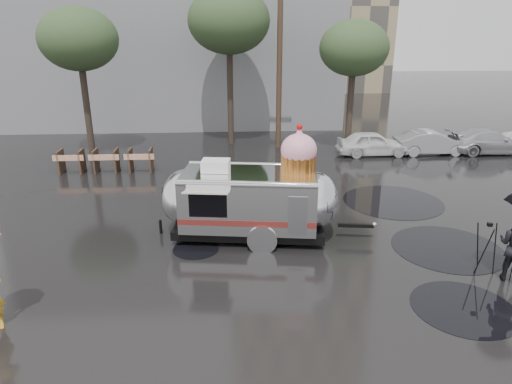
{
  "coord_description": "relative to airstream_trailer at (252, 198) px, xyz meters",
  "views": [
    {
      "loc": [
        -0.23,
        -9.73,
        5.93
      ],
      "look_at": [
        0.59,
        2.9,
        1.42
      ],
      "focal_mm": 32.0,
      "sensor_mm": 36.0,
      "label": 1
    }
  ],
  "objects": [
    {
      "name": "utility_pole",
      "position": [
        2.03,
        11.11,
        3.38
      ],
      "size": [
        1.6,
        0.28,
        9.0
      ],
      "color": "#473323",
      "rests_on": "ground"
    },
    {
      "name": "grey_building",
      "position": [
        -4.47,
        21.11,
        5.26
      ],
      "size": [
        22.0,
        12.0,
        13.0
      ],
      "primitive_type": "cube",
      "color": "slate",
      "rests_on": "ground"
    },
    {
      "name": "airstream_trailer",
      "position": [
        0.0,
        0.0,
        0.0
      ],
      "size": [
        6.53,
        2.74,
        3.54
      ],
      "rotation": [
        0.0,
        0.0,
        -0.13
      ],
      "color": "silver",
      "rests_on": "ground"
    },
    {
      "name": "puddles",
      "position": [
        4.12,
        0.03,
        -1.24
      ],
      "size": [
        9.44,
        9.71,
        0.01
      ],
      "color": "black",
      "rests_on": "ground"
    },
    {
      "name": "tree_mid",
      "position": [
        -0.47,
        12.11,
        5.1
      ],
      "size": [
        4.2,
        4.2,
        8.03
      ],
      "color": "#382D26",
      "rests_on": "ground"
    },
    {
      "name": "tripod",
      "position": [
        5.84,
        -2.53,
        -0.45
      ],
      "size": [
        0.53,
        0.57,
        1.38
      ],
      "rotation": [
        0.0,
        0.0,
        -0.13
      ],
      "color": "black",
      "rests_on": "ground"
    },
    {
      "name": "tree_right",
      "position": [
        5.53,
        10.11,
        3.81
      ],
      "size": [
        3.36,
        3.36,
        6.42
      ],
      "color": "#382D26",
      "rests_on": "ground"
    },
    {
      "name": "ground",
      "position": [
        -0.47,
        -2.89,
        -1.24
      ],
      "size": [
        120.0,
        120.0,
        0.0
      ],
      "primitive_type": "plane",
      "color": "black",
      "rests_on": "ground"
    },
    {
      "name": "barricade_row",
      "position": [
        -6.02,
        7.08,
        -0.72
      ],
      "size": [
        4.3,
        0.8,
        1.0
      ],
      "color": "#473323",
      "rests_on": "ground"
    },
    {
      "name": "parked_cars",
      "position": [
        11.31,
        9.11,
        -0.52
      ],
      "size": [
        13.2,
        1.9,
        1.5
      ],
      "color": "silver",
      "rests_on": "ground"
    },
    {
      "name": "tree_left",
      "position": [
        -7.47,
        10.11,
        4.24
      ],
      "size": [
        3.64,
        3.64,
        6.95
      ],
      "color": "#382D26",
      "rests_on": "ground"
    }
  ]
}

